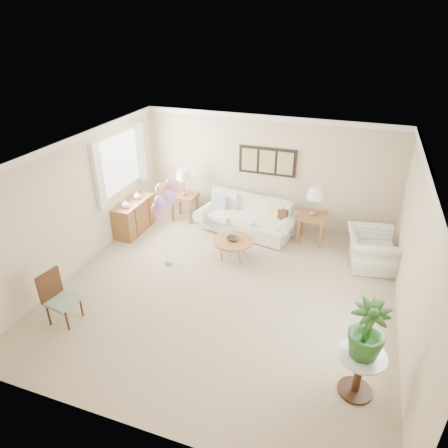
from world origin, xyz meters
name	(u,v)px	position (x,y,z in m)	size (l,w,h in m)	color
ground_plane	(225,290)	(0.00, 0.00, 0.00)	(6.00, 6.00, 0.00)	tan
room_shell	(221,208)	(-0.11, 0.09, 1.63)	(6.04, 6.04, 2.60)	beige
wall_art_triptych	(267,161)	(0.00, 2.96, 1.55)	(1.35, 0.06, 0.65)	black
sofa	(248,219)	(-0.24, 2.32, 0.33)	(2.40, 1.21, 0.83)	white
end_table_left	(185,198)	(-1.91, 2.46, 0.54)	(0.60, 0.54, 0.65)	olive
end_table_right	(312,219)	(1.22, 2.37, 0.56)	(0.61, 0.56, 0.67)	olive
lamp_left	(183,175)	(-1.91, 2.46, 1.14)	(0.37, 0.37, 0.65)	gray
lamp_right	(315,194)	(1.22, 2.37, 1.15)	(0.36, 0.36, 0.64)	gray
coffee_table	(233,241)	(-0.21, 1.13, 0.38)	(0.83, 0.83, 0.42)	#A2633A
decor_bowl	(233,239)	(-0.22, 1.13, 0.45)	(0.24, 0.24, 0.06)	#2E2721
armchair	(371,249)	(2.49, 1.80, 0.35)	(1.07, 0.94, 0.70)	white
side_table	(360,364)	(2.41, -1.54, 0.51)	(0.63, 0.63, 0.68)	silver
potted_plant	(367,330)	(2.40, -1.55, 1.10)	(0.47, 0.47, 0.84)	#1B4C1B
accent_chair	(58,296)	(-2.29, -1.66, 0.48)	(0.52, 0.52, 0.92)	gray
credenza	(134,216)	(-2.76, 1.50, 0.37)	(0.46, 1.20, 0.74)	olive
vase_white	(125,204)	(-2.74, 1.17, 0.83)	(0.17, 0.17, 0.18)	silver
vase_sage	(137,195)	(-2.74, 1.68, 0.83)	(0.18, 0.18, 0.19)	silver
balloon_cluster	(164,198)	(-1.36, 0.44, 1.49)	(0.53, 0.48, 1.87)	gray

